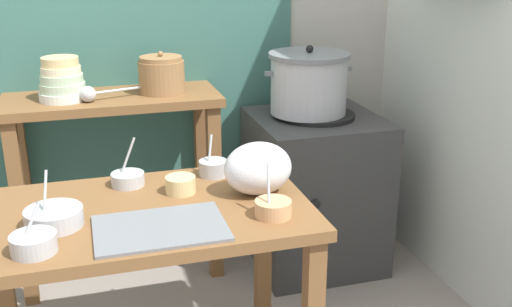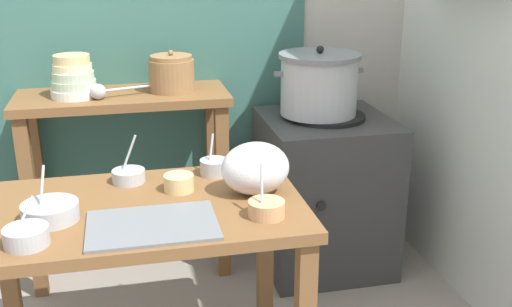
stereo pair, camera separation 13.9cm
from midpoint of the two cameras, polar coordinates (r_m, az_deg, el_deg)
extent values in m
cube|color=brown|center=(2.06, -9.00, -5.40)|extent=(1.10, 0.66, 0.04)
cube|color=brown|center=(2.50, -20.75, -11.06)|extent=(0.06, 0.06, 0.68)
cube|color=brown|center=(2.54, 2.44, -9.25)|extent=(0.06, 0.06, 0.68)
cube|color=brown|center=(2.82, -11.11, 5.16)|extent=(0.96, 0.40, 0.04)
cube|color=brown|center=(2.85, -19.11, -5.04)|extent=(0.06, 0.06, 0.86)
cube|color=brown|center=(2.86, -1.79, -3.77)|extent=(0.06, 0.06, 0.86)
cube|color=brown|center=(3.12, -18.59, -2.82)|extent=(0.06, 0.06, 0.86)
cube|color=brown|center=(3.14, -2.83, -1.68)|extent=(0.06, 0.06, 0.86)
cube|color=#383838|center=(3.03, 7.75, -3.63)|extent=(0.60, 0.60, 0.76)
cylinder|color=black|center=(2.90, 8.09, 3.48)|extent=(0.36, 0.36, 0.02)
cylinder|color=black|center=(2.70, 7.63, -4.93)|extent=(0.04, 0.02, 0.04)
cylinder|color=#B7BABF|center=(2.87, 7.34, 6.31)|extent=(0.36, 0.36, 0.27)
cylinder|color=slate|center=(2.85, 7.46, 9.14)|extent=(0.38, 0.38, 0.02)
sphere|color=black|center=(2.84, 7.48, 9.69)|extent=(0.04, 0.04, 0.04)
cube|color=slate|center=(2.80, 3.55, 7.49)|extent=(0.04, 0.02, 0.02)
cube|color=slate|center=(2.93, 11.06, 7.71)|extent=(0.04, 0.02, 0.02)
cylinder|color=olive|center=(2.82, -6.55, 7.31)|extent=(0.21, 0.21, 0.15)
cylinder|color=olive|center=(2.80, -6.61, 8.97)|extent=(0.19, 0.19, 0.02)
sphere|color=olive|center=(2.80, -6.63, 9.42)|extent=(0.02, 0.02, 0.02)
cylinder|color=silver|center=(2.80, -15.36, 5.54)|extent=(0.21, 0.21, 0.04)
cylinder|color=#B7D1AD|center=(2.79, -15.43, 6.30)|extent=(0.19, 0.19, 0.04)
cylinder|color=#B7D1AD|center=(2.78, -15.50, 7.07)|extent=(0.18, 0.18, 0.04)
cylinder|color=beige|center=(2.77, -15.57, 7.80)|extent=(0.17, 0.17, 0.03)
cylinder|color=#E5C684|center=(2.77, -15.63, 8.55)|extent=(0.16, 0.16, 0.04)
sphere|color=#B7BABF|center=(2.72, -13.27, 5.69)|extent=(0.07, 0.07, 0.07)
cylinder|color=#B7BABF|center=(2.76, -10.34, 6.09)|extent=(0.22, 0.08, 0.01)
cube|color=slate|center=(1.89, -7.67, -6.74)|extent=(0.40, 0.28, 0.01)
ellipsoid|color=white|center=(2.08, 1.85, -1.44)|extent=(0.24, 0.18, 0.19)
cylinder|color=#B7BABF|center=(1.99, -16.95, -5.30)|extent=(0.18, 0.18, 0.06)
cylinder|color=brown|center=(1.99, -17.01, -4.71)|extent=(0.15, 0.15, 0.01)
cylinder|color=#B7BABF|center=(1.98, -17.71, -3.70)|extent=(0.03, 0.08, 0.17)
cylinder|color=#E5C684|center=(2.14, -5.45, -2.79)|extent=(0.11, 0.11, 0.06)
cylinder|color=brown|center=(2.13, -5.47, -2.21)|extent=(0.09, 0.09, 0.01)
cylinder|color=tan|center=(1.94, 3.05, -5.26)|extent=(0.12, 0.12, 0.05)
cylinder|color=beige|center=(1.93, 3.06, -4.70)|extent=(0.10, 0.10, 0.01)
cylinder|color=#B7BABF|center=(1.91, 2.64, -3.62)|extent=(0.02, 0.08, 0.17)
cylinder|color=#B7BABF|center=(2.24, -10.19, -2.13)|extent=(0.12, 0.12, 0.05)
cylinder|color=beige|center=(2.24, -10.22, -1.72)|extent=(0.10, 0.10, 0.01)
cylinder|color=#B7BABF|center=(2.23, -10.32, -0.45)|extent=(0.08, 0.01, 0.17)
cylinder|color=#B7BABF|center=(2.28, -2.24, -1.31)|extent=(0.11, 0.11, 0.06)
cylinder|color=#337238|center=(2.27, -2.24, -0.76)|extent=(0.09, 0.09, 0.01)
cylinder|color=#B7BABF|center=(2.27, -2.57, -0.11)|extent=(0.04, 0.06, 0.15)
cylinder|color=#B7BABF|center=(1.85, -18.85, -7.45)|extent=(0.13, 0.13, 0.06)
cylinder|color=#BFB28C|center=(1.85, -18.92, -6.85)|extent=(0.11, 0.11, 0.01)
cylinder|color=#B7BABF|center=(1.85, -19.22, -6.07)|extent=(0.08, 0.06, 0.14)
camera|label=1|loc=(0.07, -88.20, 0.63)|focal=42.42mm
camera|label=2|loc=(0.07, 91.80, -0.63)|focal=42.42mm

